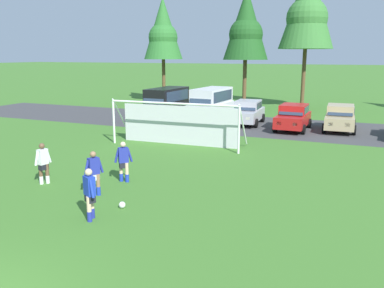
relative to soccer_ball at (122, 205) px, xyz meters
name	(u,v)px	position (x,y,z in m)	size (l,w,h in m)	color
ground_plane	(212,151)	(-0.02, 8.72, -0.11)	(400.00, 400.00, 0.00)	#3D7028
parking_lot_strip	(253,125)	(-0.02, 17.40, -0.11)	(52.00, 8.40, 0.01)	#3D3D3F
soccer_ball	(122,205)	(0.00, 0.00, 0.00)	(0.22, 0.22, 0.22)	white
soccer_goal	(178,122)	(-2.27, 9.41, 1.18)	(7.49, 2.25, 2.57)	white
player_striker_near	(43,164)	(-4.24, 1.03, 0.71)	(0.31, 0.72, 1.64)	brown
player_midfield_center	(90,194)	(-0.36, -1.20, 0.71)	(0.65, 0.49, 1.64)	beige
player_defender_far	(124,162)	(-1.48, 2.48, 0.71)	(0.65, 0.51, 1.64)	beige
player_winger_left	(94,173)	(-1.59, 0.70, 0.71)	(0.48, 0.66, 1.64)	#936B4C
parked_car_slot_far_left	(166,104)	(-6.60, 16.65, 1.23)	(2.31, 4.86, 2.52)	black
parked_car_slot_left	(211,104)	(-3.41, 17.84, 1.23)	(2.42, 4.91, 2.52)	silver
parked_car_slot_center_left	(248,112)	(-0.55, 17.77, 0.77)	(2.18, 4.28, 1.72)	#B2B2BC
parked_car_slot_center	(293,117)	(2.91, 16.67, 0.77)	(2.10, 4.23, 1.72)	red
parked_car_slot_center_right	(340,118)	(5.83, 17.60, 0.77)	(2.16, 4.26, 1.72)	tan
tree_left_edge	(163,30)	(-12.68, 28.32, 7.34)	(4.07, 4.07, 10.84)	brown
tree_mid_left	(246,26)	(-3.10, 25.97, 7.37)	(4.08, 4.08, 10.88)	brown
tree_center_back	(308,8)	(1.87, 28.52, 8.99)	(4.96, 4.96, 13.22)	brown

